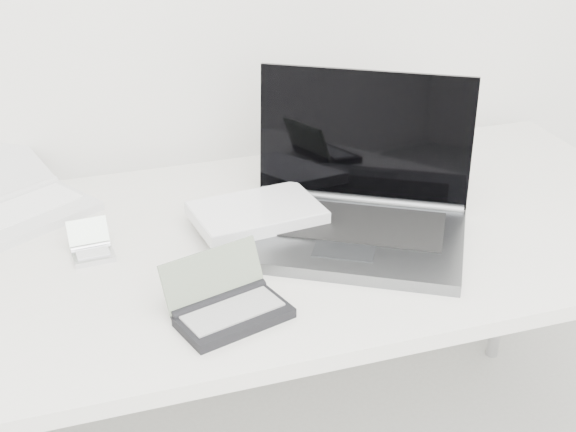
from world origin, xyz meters
name	(u,v)px	position (x,y,z in m)	size (l,w,h in m)	color
desk	(296,252)	(0.00, 1.55, 0.68)	(1.60, 0.80, 0.73)	white
laptop_large	(335,209)	(0.07, 1.53, 0.78)	(0.56, 0.50, 0.30)	slate
netbook_open_white	(17,202)	(-0.52, 1.82, 0.75)	(0.37, 0.39, 0.09)	white
pda_silver	(92,249)	(-0.40, 1.58, 0.74)	(0.08, 0.09, 0.06)	silver
palmtop_charcoal	(228,306)	(-0.20, 1.31, 0.75)	(0.21, 0.18, 0.10)	black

